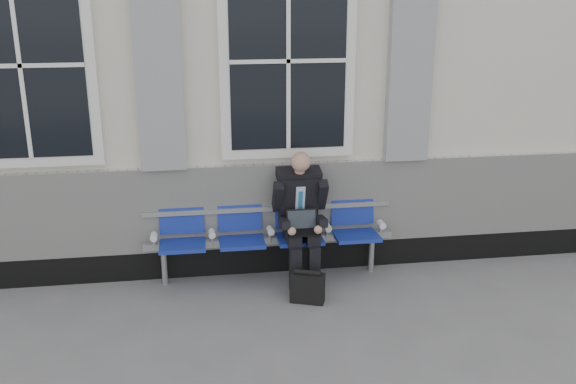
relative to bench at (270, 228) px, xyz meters
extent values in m
plane|color=slate|center=(-0.14, -1.32, -0.55)|extent=(70.00, 70.00, 0.00)
cube|color=beige|center=(-0.14, 2.18, 1.55)|extent=(14.00, 4.00, 4.20)
cube|color=black|center=(-0.14, 0.15, -0.40)|extent=(14.00, 0.10, 0.30)
cube|color=silver|center=(-0.14, 0.14, 0.20)|extent=(14.00, 0.08, 0.90)
cube|color=#939598|center=(-1.04, 0.12, 1.85)|extent=(0.45, 0.14, 2.40)
cube|color=#939598|center=(1.46, 0.12, 1.85)|extent=(0.45, 0.14, 2.40)
cube|color=white|center=(-2.29, 0.14, 1.70)|extent=(1.35, 0.10, 1.95)
cube|color=black|center=(-2.29, 0.09, 1.70)|extent=(1.15, 0.02, 1.75)
cube|color=white|center=(0.21, 0.14, 1.70)|extent=(1.35, 0.10, 1.95)
cube|color=black|center=(0.21, 0.09, 1.70)|extent=(1.15, 0.02, 1.75)
cube|color=#9EA0A3|center=(0.00, -0.02, -0.13)|extent=(2.60, 0.07, 0.07)
cube|color=#9EA0A3|center=(0.00, 0.10, 0.18)|extent=(2.60, 0.05, 0.05)
cylinder|color=#9EA0A3|center=(-1.10, -0.02, -0.36)|extent=(0.06, 0.06, 0.39)
cylinder|color=#9EA0A3|center=(1.10, -0.02, -0.36)|extent=(0.06, 0.06, 0.39)
cube|color=navy|center=(-0.90, -0.10, -0.10)|extent=(0.46, 0.42, 0.07)
cube|color=navy|center=(-0.90, 0.11, 0.16)|extent=(0.46, 0.10, 0.40)
cube|color=navy|center=(-0.30, -0.10, -0.10)|extent=(0.46, 0.42, 0.07)
cube|color=navy|center=(-0.30, 0.11, 0.16)|extent=(0.46, 0.10, 0.40)
cube|color=navy|center=(0.30, -0.10, -0.10)|extent=(0.46, 0.42, 0.07)
cube|color=navy|center=(0.30, 0.11, 0.16)|extent=(0.46, 0.10, 0.40)
cube|color=navy|center=(0.90, -0.10, -0.10)|extent=(0.46, 0.42, 0.07)
cube|color=navy|center=(0.90, 0.11, 0.16)|extent=(0.46, 0.10, 0.40)
cylinder|color=white|center=(-1.18, -0.07, 0.00)|extent=(0.07, 0.12, 0.07)
cylinder|color=white|center=(-0.60, -0.07, 0.00)|extent=(0.07, 0.12, 0.07)
cylinder|color=white|center=(0.00, -0.07, 0.00)|extent=(0.07, 0.12, 0.07)
cylinder|color=white|center=(0.60, -0.07, 0.00)|extent=(0.07, 0.12, 0.07)
cylinder|color=white|center=(1.18, -0.07, 0.00)|extent=(0.07, 0.12, 0.07)
cube|color=black|center=(0.21, -0.46, -0.51)|extent=(0.11, 0.25, 0.08)
cube|color=black|center=(0.40, -0.45, -0.51)|extent=(0.11, 0.25, 0.08)
cube|color=black|center=(0.21, -0.40, -0.31)|extent=(0.11, 0.12, 0.47)
cube|color=black|center=(0.40, -0.40, -0.31)|extent=(0.11, 0.12, 0.47)
cube|color=black|center=(0.21, -0.19, -0.02)|extent=(0.14, 0.42, 0.13)
cube|color=black|center=(0.40, -0.19, -0.02)|extent=(0.14, 0.42, 0.13)
cube|color=black|center=(0.30, 0.00, 0.29)|extent=(0.40, 0.32, 0.59)
cube|color=#C0D9FC|center=(0.30, -0.12, 0.31)|extent=(0.09, 0.09, 0.34)
cube|color=#246DAC|center=(0.30, -0.13, 0.29)|extent=(0.04, 0.07, 0.28)
cube|color=black|center=(0.30, -0.03, 0.58)|extent=(0.45, 0.23, 0.13)
cylinder|color=tan|center=(0.30, -0.08, 0.64)|extent=(0.10, 0.10, 0.09)
sphere|color=tan|center=(0.30, -0.14, 0.74)|extent=(0.20, 0.20, 0.20)
cube|color=black|center=(0.08, -0.10, 0.37)|extent=(0.10, 0.27, 0.35)
cube|color=black|center=(0.53, -0.10, 0.37)|extent=(0.10, 0.27, 0.35)
cube|color=black|center=(0.11, -0.27, 0.14)|extent=(0.09, 0.29, 0.13)
cube|color=black|center=(0.49, -0.27, 0.14)|extent=(0.09, 0.29, 0.13)
sphere|color=tan|center=(0.17, -0.40, 0.11)|extent=(0.08, 0.08, 0.08)
sphere|color=tan|center=(0.44, -0.40, 0.11)|extent=(0.08, 0.08, 0.08)
cube|color=black|center=(0.30, -0.32, 0.06)|extent=(0.31, 0.22, 0.02)
cube|color=black|center=(0.30, -0.22, 0.16)|extent=(0.31, 0.09, 0.20)
cube|color=black|center=(0.30, -0.22, 0.16)|extent=(0.28, 0.07, 0.17)
cube|color=black|center=(0.29, -0.63, -0.40)|extent=(0.36, 0.24, 0.29)
cylinder|color=black|center=(0.29, -0.63, -0.24)|extent=(0.26, 0.14, 0.05)
camera|label=1|loc=(-0.72, -6.19, 2.41)|focal=40.00mm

